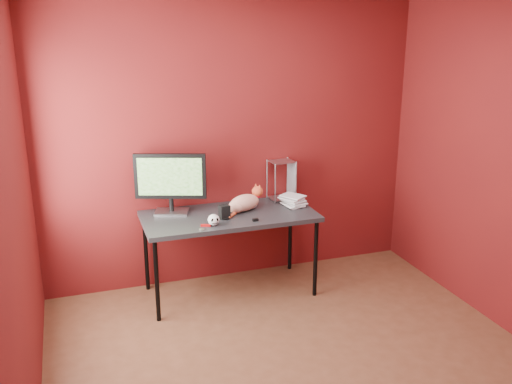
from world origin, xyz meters
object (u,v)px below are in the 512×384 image
object	(u,v)px
monitor	(170,181)
desk	(229,220)
skull_mug	(214,220)
book_stack	(287,151)
speaker	(224,212)
cat	(245,203)

from	to	relation	value
monitor	desk	bearing A→B (deg)	-2.41
skull_mug	book_stack	world-z (taller)	book_stack
speaker	monitor	bearing A→B (deg)	137.34
cat	skull_mug	size ratio (longest dim) A/B	4.03
skull_mug	cat	bearing A→B (deg)	39.11
skull_mug	book_stack	distance (m)	0.92
skull_mug	speaker	world-z (taller)	speaker
monitor	skull_mug	distance (m)	0.55
desk	cat	bearing A→B (deg)	17.04
desk	cat	xyz separation A→B (m)	(0.16, 0.05, 0.13)
monitor	book_stack	world-z (taller)	book_stack
desk	speaker	xyz separation A→B (m)	(-0.07, -0.09, 0.10)
skull_mug	speaker	size ratio (longest dim) A/B	0.84
cat	book_stack	xyz separation A→B (m)	(0.39, -0.01, 0.44)
desk	book_stack	xyz separation A→B (m)	(0.55, 0.03, 0.57)
monitor	speaker	distance (m)	0.54
book_stack	monitor	bearing A→B (deg)	171.61
cat	speaker	distance (m)	0.27
monitor	cat	world-z (taller)	monitor
monitor	speaker	xyz separation A→B (m)	(0.40, -0.28, -0.24)
monitor	cat	xyz separation A→B (m)	(0.63, -0.14, -0.22)
desk	cat	world-z (taller)	cat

